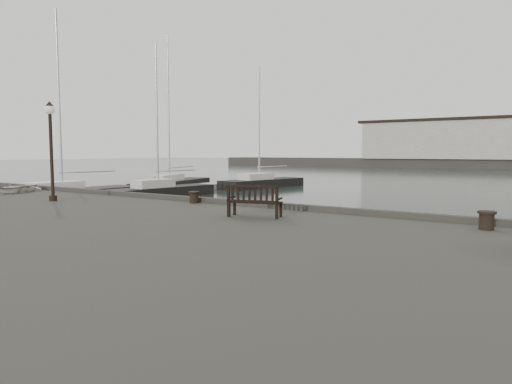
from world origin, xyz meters
TOP-DOWN VIEW (x-y plane):
  - ground at (0.00, 0.00)m, footprint 400.00×400.00m
  - pontoon at (-20.00, 10.00)m, footprint 2.00×24.00m
  - breakwater at (-4.56, 92.00)m, footprint 140.00×9.50m
  - bench at (0.17, -2.30)m, footprint 1.65×0.93m
  - bollard_left at (-3.73, -0.54)m, footprint 0.50×0.50m
  - bollard_right at (6.07, -0.97)m, footprint 0.53×0.53m
  - lamp_post at (-8.73, -3.04)m, footprint 0.38×0.38m
  - dinghy at (-13.57, -1.88)m, footprint 2.53×2.80m
  - yacht_a at (-21.56, 6.20)m, footprint 3.61×10.35m
  - yacht_b at (-22.82, 17.88)m, footprint 5.24×11.44m
  - yacht_c at (-17.73, 11.61)m, footprint 3.03×8.99m
  - yacht_d at (-16.88, 24.24)m, footprint 4.23×10.00m

SIDE VIEW (x-z plane):
  - ground at x=0.00m, z-range 0.00..0.00m
  - yacht_d at x=-16.88m, z-range -5.85..6.32m
  - yacht_a at x=-21.56m, z-range -6.66..7.14m
  - yacht_c at x=-17.73m, z-range -5.74..6.23m
  - yacht_b at x=-22.82m, z-range -7.07..7.56m
  - pontoon at x=-20.00m, z-range 0.00..0.50m
  - bollard_left at x=-3.73m, z-range 1.56..1.99m
  - bollard_right at x=6.07m, z-range 1.56..2.01m
  - dinghy at x=-13.57m, z-range 1.56..2.04m
  - bench at x=0.17m, z-range 1.40..2.30m
  - lamp_post at x=-8.73m, z-range 2.10..5.91m
  - breakwater at x=-4.56m, z-range -1.80..10.40m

